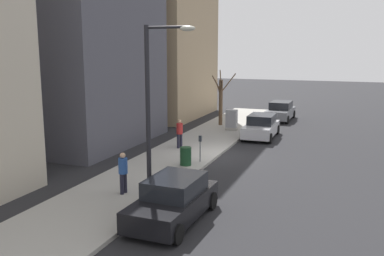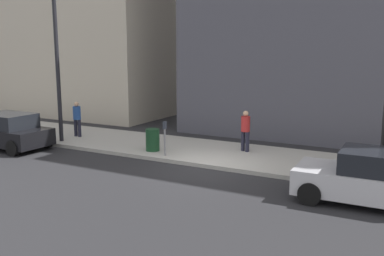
% 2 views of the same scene
% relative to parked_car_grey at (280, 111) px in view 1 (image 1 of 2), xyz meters
% --- Properties ---
extents(ground_plane, '(120.00, 120.00, 0.00)m').
position_rel_parked_car_grey_xyz_m(ground_plane, '(1.10, 13.39, -0.74)').
color(ground_plane, '#232326').
extents(sidewalk, '(4.00, 36.00, 0.15)m').
position_rel_parked_car_grey_xyz_m(sidewalk, '(3.10, 13.39, -0.66)').
color(sidewalk, '#9E9B93').
rests_on(sidewalk, ground).
extents(parked_car_grey, '(2.01, 4.24, 1.52)m').
position_rel_parked_car_grey_xyz_m(parked_car_grey, '(0.00, 0.00, 0.00)').
color(parked_car_grey, slate).
rests_on(parked_car_grey, ground).
extents(parked_car_silver, '(1.98, 4.23, 1.52)m').
position_rel_parked_car_grey_xyz_m(parked_car_silver, '(0.03, 7.62, 0.00)').
color(parked_car_silver, '#B7B7BC').
rests_on(parked_car_silver, ground).
extents(parked_car_black, '(2.02, 4.25, 1.52)m').
position_rel_parked_car_grey_xyz_m(parked_car_black, '(-0.03, 22.48, 0.00)').
color(parked_car_black, black).
rests_on(parked_car_black, ground).
extents(parking_meter, '(0.14, 0.10, 1.35)m').
position_rel_parked_car_grey_xyz_m(parking_meter, '(1.55, 15.36, 0.24)').
color(parking_meter, slate).
rests_on(parking_meter, sidewalk).
extents(utility_box, '(0.83, 0.61, 1.43)m').
position_rel_parked_car_grey_xyz_m(utility_box, '(2.40, 6.39, 0.11)').
color(utility_box, '#A8A399').
rests_on(utility_box, sidewalk).
extents(streetlamp, '(1.97, 0.32, 6.50)m').
position_rel_parked_car_grey_xyz_m(streetlamp, '(1.38, 20.94, 3.28)').
color(streetlamp, black).
rests_on(streetlamp, sidewalk).
extents(bare_tree, '(1.67, 1.93, 4.09)m').
position_rel_parked_car_grey_xyz_m(bare_tree, '(3.70, 4.76, 1.32)').
color(bare_tree, brown).
rests_on(bare_tree, sidewalk).
extents(trash_bin, '(0.56, 0.56, 0.90)m').
position_rel_parked_car_grey_xyz_m(trash_bin, '(2.00, 16.23, -0.14)').
color(trash_bin, '#14381E').
rests_on(trash_bin, sidewalk).
extents(pedestrian_near_meter, '(0.36, 0.38, 1.66)m').
position_rel_parked_car_grey_xyz_m(pedestrian_near_meter, '(3.70, 12.87, 0.35)').
color(pedestrian_near_meter, '#1E1E2D').
rests_on(pedestrian_near_meter, sidewalk).
extents(pedestrian_midblock, '(0.36, 0.40, 1.66)m').
position_rel_parked_car_grey_xyz_m(pedestrian_midblock, '(2.76, 21.00, 0.35)').
color(pedestrian_midblock, '#1E1E2D').
rests_on(pedestrian_midblock, sidewalk).
extents(office_tower_left, '(9.87, 9.87, 18.39)m').
position_rel_parked_car_grey_xyz_m(office_tower_left, '(11.54, 1.25, 8.46)').
color(office_tower_left, tan).
rests_on(office_tower_left, ground).
extents(office_block_center, '(9.73, 9.73, 15.97)m').
position_rel_parked_car_grey_xyz_m(office_block_center, '(11.46, 12.92, 7.25)').
color(office_block_center, '#4C4C56').
rests_on(office_block_center, ground).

